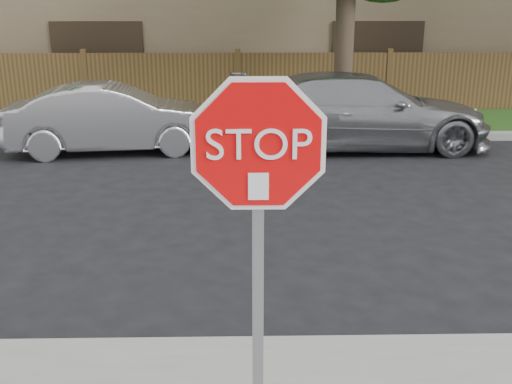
{
  "coord_description": "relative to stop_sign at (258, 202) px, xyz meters",
  "views": [
    {
      "loc": [
        0.15,
        -4.56,
        2.87
      ],
      "look_at": [
        0.23,
        -0.9,
        1.7
      ],
      "focal_mm": 42.0,
      "sensor_mm": 36.0,
      "label": 1
    }
  ],
  "objects": [
    {
      "name": "sedan_right",
      "position": [
        2.27,
        8.88,
        -1.07
      ],
      "size": [
        5.29,
        2.3,
        1.52
      ],
      "primitive_type": "imported",
      "rotation": [
        0.0,
        0.0,
        1.6
      ],
      "color": "#98999F",
      "rests_on": "ground"
    },
    {
      "name": "grass_strip",
      "position": [
        -0.23,
        11.28,
        -1.77
      ],
      "size": [
        70.0,
        3.0,
        0.12
      ],
      "primitive_type": "cube",
      "color": "#1E4714",
      "rests_on": "ground"
    },
    {
      "name": "far_curb",
      "position": [
        -0.23,
        9.63,
        -1.75
      ],
      "size": [
        70.0,
        0.3,
        0.15
      ],
      "primitive_type": "cube",
      "color": "gray",
      "rests_on": "ground"
    },
    {
      "name": "stop_sign",
      "position": [
        0.0,
        0.0,
        0.0
      ],
      "size": [
        1.01,
        0.13,
        2.55
      ],
      "color": "gray",
      "rests_on": "sidewalk_near"
    },
    {
      "name": "sedan_left",
      "position": [
        -2.64,
        8.64,
        -1.15
      ],
      "size": [
        4.24,
        1.92,
        1.35
      ],
      "primitive_type": "imported",
      "rotation": [
        0.0,
        0.0,
        1.69
      ],
      "color": "#B5B5BA",
      "rests_on": "ground"
    },
    {
      "name": "fence",
      "position": [
        -0.23,
        12.88,
        -1.03
      ],
      "size": [
        70.0,
        0.12,
        1.6
      ],
      "primitive_type": "cube",
      "color": "#4D321B",
      "rests_on": "ground"
    },
    {
      "name": "ground",
      "position": [
        -0.23,
        1.48,
        -1.83
      ],
      "size": [
        90.0,
        90.0,
        0.0
      ],
      "primitive_type": "plane",
      "color": "black",
      "rests_on": "ground"
    }
  ]
}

